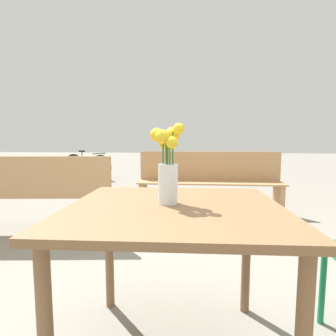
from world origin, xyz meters
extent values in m
cube|color=brown|center=(0.00, 0.00, 0.71)|extent=(0.95, 0.87, 0.03)
cylinder|color=brown|center=(-0.41, 0.35, 0.35)|extent=(0.05, 0.05, 0.69)
cylinder|color=brown|center=(0.39, 0.37, 0.35)|extent=(0.05, 0.05, 0.69)
cylinder|color=silver|center=(-0.03, 0.03, 0.81)|extent=(0.09, 0.09, 0.18)
cylinder|color=silver|center=(-0.03, 0.03, 0.78)|extent=(0.08, 0.08, 0.10)
cylinder|color=#337038|center=(-0.01, 0.02, 0.89)|extent=(0.01, 0.01, 0.31)
sphere|color=yellow|center=(0.02, 0.02, 1.06)|extent=(0.05, 0.05, 0.05)
cylinder|color=#337038|center=(-0.03, 0.04, 0.87)|extent=(0.01, 0.01, 0.28)
sphere|color=yellow|center=(-0.01, 0.06, 1.03)|extent=(0.07, 0.07, 0.07)
cylinder|color=#337038|center=(-0.04, 0.05, 0.85)|extent=(0.01, 0.01, 0.24)
sphere|color=yellow|center=(-0.04, 0.07, 0.99)|extent=(0.07, 0.07, 0.07)
cylinder|color=#337038|center=(-0.05, 0.03, 0.87)|extent=(0.01, 0.01, 0.28)
sphere|color=yellow|center=(-0.08, 0.02, 1.03)|extent=(0.06, 0.06, 0.06)
cylinder|color=#337038|center=(-0.04, 0.02, 0.87)|extent=(0.01, 0.01, 0.27)
sphere|color=yellow|center=(-0.05, -0.01, 1.02)|extent=(0.06, 0.06, 0.06)
cylinder|color=#337038|center=(-0.02, 0.01, 0.86)|extent=(0.01, 0.01, 0.25)
sphere|color=yellow|center=(-0.01, -0.01, 1.00)|extent=(0.05, 0.05, 0.05)
cylinder|color=#197A47|center=(0.79, 0.30, 0.22)|extent=(0.03, 0.03, 0.44)
cube|color=tan|center=(-1.73, 1.45, 0.44)|extent=(2.02, 0.56, 0.02)
cube|color=tan|center=(-1.71, 1.29, 0.65)|extent=(1.99, 0.23, 0.40)
cube|color=tan|center=(-0.79, 1.55, 0.21)|extent=(0.09, 0.33, 0.43)
cube|color=tan|center=(0.33, 2.40, 0.44)|extent=(1.93, 0.36, 0.02)
cube|color=tan|center=(0.33, 2.56, 0.65)|extent=(1.93, 0.04, 0.40)
cube|color=tan|center=(1.23, 2.40, 0.21)|extent=(0.06, 0.32, 0.43)
cube|color=tan|center=(-0.58, 2.40, 0.21)|extent=(0.06, 0.32, 0.43)
cylinder|color=black|center=(-3.06, 5.66, 0.32)|extent=(0.61, 0.27, 0.64)
cylinder|color=black|center=(-2.20, 5.32, 0.32)|extent=(0.61, 0.27, 0.64)
cube|color=#2D6633|center=(-2.63, 5.49, 0.53)|extent=(0.79, 0.33, 0.03)
cylinder|color=#2D6633|center=(-2.79, 5.55, 0.62)|extent=(0.02, 0.02, 0.19)
cube|color=black|center=(-2.79, 5.55, 0.72)|extent=(0.17, 0.11, 0.04)
cube|color=#2D6633|center=(-2.24, 5.33, 0.67)|extent=(0.20, 0.42, 0.02)
camera|label=1|loc=(0.07, -1.12, 1.01)|focal=28.00mm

